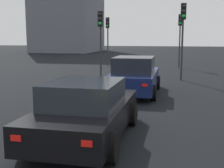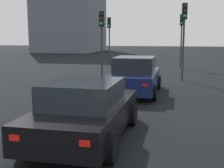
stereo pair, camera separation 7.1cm
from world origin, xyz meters
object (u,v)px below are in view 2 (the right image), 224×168
object	(u,v)px
traffic_light_near_left	(101,30)
traffic_light_far_left	(109,31)
traffic_light_near_right	(181,30)
traffic_light_far_right	(184,26)
car_black_second	(86,111)
car_navy_lead	(135,76)

from	to	relation	value
traffic_light_near_left	traffic_light_far_left	world-z (taller)	traffic_light_far_left
traffic_light_near_right	traffic_light_far_right	distance (m)	7.57
car_black_second	traffic_light_far_right	size ratio (longest dim) A/B	1.01
traffic_light_far_right	traffic_light_far_left	bearing A→B (deg)	-150.54
car_black_second	traffic_light_near_right	bearing A→B (deg)	-6.84
traffic_light_near_left	traffic_light_far_left	size ratio (longest dim) A/B	0.96
car_navy_lead	traffic_light_near_right	xyz separation A→B (m)	(12.25, -2.10, 2.30)
traffic_light_near_left	traffic_light_near_right	distance (m)	8.96
traffic_light_near_left	traffic_light_near_right	world-z (taller)	traffic_light_near_right
car_black_second	traffic_light_near_right	xyz separation A→B (m)	(18.50, -2.47, 2.37)
car_black_second	traffic_light_near_right	world-z (taller)	traffic_light_near_right
traffic_light_far_right	car_navy_lead	bearing A→B (deg)	-32.32
traffic_light_far_right	traffic_light_near_right	bearing A→B (deg)	172.47
car_navy_lead	traffic_light_near_left	xyz separation A→B (m)	(4.67, 2.68, 2.10)
car_navy_lead	traffic_light_far_left	bearing A→B (deg)	17.66
traffic_light_near_right	traffic_light_far_right	size ratio (longest dim) A/B	0.98
car_black_second	traffic_light_far_left	xyz separation A→B (m)	(19.00, 3.64, 2.28)
traffic_light_near_right	traffic_light_far_right	xyz separation A→B (m)	(-7.57, -0.04, 0.05)
car_black_second	traffic_light_far_right	world-z (taller)	traffic_light_far_right
car_black_second	traffic_light_near_left	size ratio (longest dim) A/B	1.10
car_navy_lead	traffic_light_near_left	size ratio (longest dim) A/B	1.14
traffic_light_near_right	traffic_light_near_left	bearing A→B (deg)	-24.74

